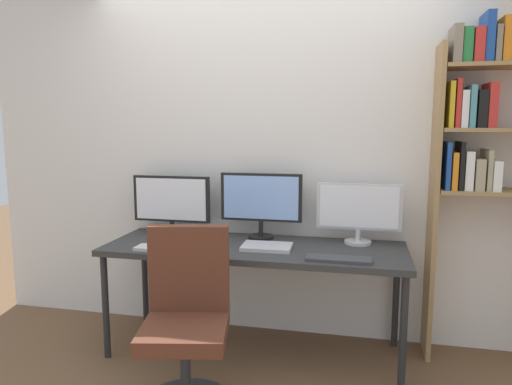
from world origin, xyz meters
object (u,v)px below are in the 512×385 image
monitor_left (171,202)px  laptop_closed (267,247)px  bookshelf (492,138)px  monitor_right (359,210)px  desk (254,254)px  keyboard_right (338,259)px  keyboard_left (161,248)px  monitor_center (261,201)px  office_chair (187,339)px  computer_mouse (204,248)px

monitor_left → laptop_closed: monitor_left is taller
bookshelf → monitor_right: bookshelf is taller
desk → keyboard_right: (0.56, -0.23, 0.06)m
keyboard_left → keyboard_right: bearing=0.0°
desk → laptop_closed: size_ratio=6.18×
monitor_center → monitor_right: 0.67m
office_chair → laptop_closed: size_ratio=3.09×
monitor_right → laptop_closed: monitor_right is taller
desk → keyboard_right: size_ratio=5.18×
monitor_right → keyboard_left: (-1.23, -0.44, -0.22)m
monitor_right → computer_mouse: 1.06m
desk → office_chair: 0.80m
office_chair → monitor_center: bearing=77.2°
monitor_right → monitor_center: bearing=180.0°
laptop_closed → monitor_left: bearing=159.3°
keyboard_left → laptop_closed: 0.68m
monitor_left → office_chair: bearing=-63.7°
computer_mouse → desk: bearing=30.5°
bookshelf → monitor_right: size_ratio=3.94×
laptop_closed → desk: bearing=150.2°
monitor_center → computer_mouse: (-0.29, -0.39, -0.25)m
bookshelf → monitor_left: size_ratio=3.80×
desk → keyboard_right: 0.61m
keyboard_right → laptop_closed: bearing=158.9°
monitor_right → desk: bearing=-162.4°
office_chair → monitor_right: monitor_right is taller
monitor_right → laptop_closed: bearing=-155.4°
office_chair → keyboard_right: (0.77, 0.49, 0.35)m
office_chair → monitor_left: (-0.46, 0.93, 0.57)m
desk → office_chair: office_chair is taller
desk → monitor_left: bearing=162.4°
desk → computer_mouse: (-0.29, -0.17, 0.07)m
keyboard_left → computer_mouse: bearing=12.1°
office_chair → monitor_left: 1.18m
desk → keyboard_right: bearing=-22.3°
monitor_center → laptop_closed: 0.38m
monitor_center → computer_mouse: size_ratio=5.99×
monitor_center → keyboard_left: bearing=-141.7°
bookshelf → keyboard_right: 1.24m
bookshelf → office_chair: bookshelf is taller
monitor_center → keyboard_right: (0.56, -0.44, -0.26)m
desk → laptop_closed: laptop_closed is taller
office_chair → monitor_center: (0.21, 0.93, 0.60)m
monitor_left → keyboard_right: 1.32m
monitor_right → laptop_closed: size_ratio=1.75×
office_chair → keyboard_left: (-0.35, 0.49, 0.35)m
bookshelf → monitor_center: bookshelf is taller
keyboard_left → laptop_closed: size_ratio=1.04×
desk → laptop_closed: 0.13m
monitor_right → bookshelf: bearing=1.3°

